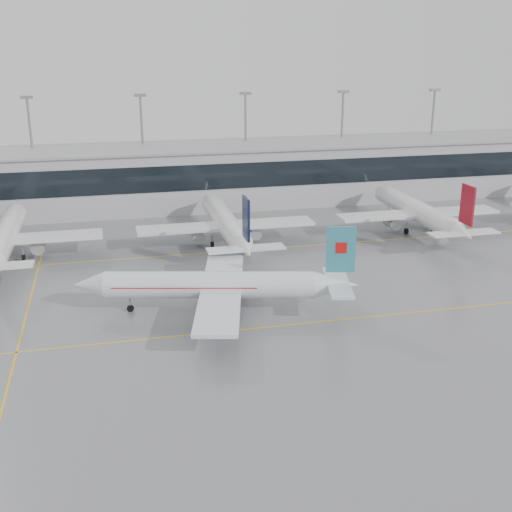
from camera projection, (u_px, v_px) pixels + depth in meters
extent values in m
plane|color=slate|center=(279.00, 326.00, 77.17)|extent=(320.00, 320.00, 0.00)
cube|color=gold|center=(279.00, 326.00, 77.16)|extent=(120.00, 0.25, 0.01)
cube|color=gold|center=(231.00, 251.00, 104.86)|extent=(120.00, 0.25, 0.01)
cube|color=gold|center=(30.00, 302.00, 84.43)|extent=(0.25, 60.00, 0.01)
cube|color=#A2A2A6|center=(200.00, 177.00, 132.52)|extent=(180.00, 15.00, 12.00)
cube|color=black|center=(206.00, 177.00, 125.07)|extent=(180.00, 0.20, 5.00)
cube|color=gray|center=(199.00, 147.00, 130.56)|extent=(182.00, 16.00, 0.40)
cylinder|color=gray|center=(33.00, 155.00, 129.24)|extent=(0.50, 0.50, 22.00)
cube|color=gray|center=(27.00, 97.00, 125.68)|extent=(2.40, 1.00, 0.60)
cylinder|color=gray|center=(143.00, 151.00, 134.07)|extent=(0.50, 0.50, 22.00)
cube|color=gray|center=(140.00, 95.00, 130.51)|extent=(2.40, 1.00, 0.60)
cylinder|color=gray|center=(246.00, 147.00, 138.89)|extent=(0.50, 0.50, 22.00)
cube|color=gray|center=(245.00, 93.00, 135.33)|extent=(2.40, 1.00, 0.60)
cylinder|color=gray|center=(341.00, 143.00, 143.72)|extent=(0.50, 0.50, 22.00)
cube|color=gray|center=(343.00, 92.00, 140.16)|extent=(2.40, 1.00, 0.60)
cylinder|color=gray|center=(431.00, 140.00, 148.55)|extent=(0.50, 0.50, 22.00)
cube|color=gray|center=(435.00, 90.00, 144.98)|extent=(2.40, 1.00, 0.60)
cylinder|color=silver|center=(209.00, 285.00, 80.12)|extent=(26.25, 9.36, 3.43)
cone|color=silver|center=(89.00, 285.00, 80.11)|extent=(4.68, 4.26, 3.43)
cone|color=silver|center=(336.00, 285.00, 80.14)|extent=(6.24, 4.63, 3.43)
cube|color=silver|center=(221.00, 288.00, 80.25)|extent=(11.39, 28.73, 0.45)
cube|color=silver|center=(338.00, 283.00, 80.04)|extent=(5.24, 11.25, 0.25)
cube|color=teal|center=(341.00, 250.00, 78.67)|extent=(3.58, 1.17, 5.85)
cylinder|color=#99989D|center=(215.00, 314.00, 76.17)|extent=(3.99, 2.87, 2.10)
cylinder|color=#99989D|center=(220.00, 285.00, 85.28)|extent=(3.99, 2.87, 2.10)
cylinder|color=gray|center=(130.00, 303.00, 80.89)|extent=(0.20, 0.20, 1.47)
cylinder|color=black|center=(130.00, 308.00, 81.12)|extent=(0.94, 0.50, 0.90)
cylinder|color=gray|center=(229.00, 310.00, 78.40)|extent=(0.24, 0.24, 1.47)
cylinder|color=black|center=(229.00, 316.00, 78.63)|extent=(1.17, 0.69, 1.10)
cylinder|color=gray|center=(230.00, 295.00, 83.33)|extent=(0.24, 0.24, 1.47)
cylinder|color=black|center=(230.00, 300.00, 83.56)|extent=(1.17, 0.69, 1.10)
cube|color=#B70F0F|center=(341.00, 247.00, 78.59)|extent=(1.47, 0.76, 1.40)
cube|color=#B70F0F|center=(185.00, 283.00, 80.06)|extent=(18.31, 7.52, 0.12)
cylinder|color=silver|center=(6.00, 235.00, 100.60)|extent=(3.59, 27.36, 3.59)
cone|color=silver|center=(17.00, 211.00, 115.08)|extent=(3.59, 4.00, 3.59)
cube|color=silver|center=(5.00, 240.00, 99.35)|extent=(29.64, 5.00, 0.45)
cylinder|color=#99989D|center=(38.00, 246.00, 101.33)|extent=(2.10, 3.60, 2.10)
cylinder|color=gray|center=(15.00, 232.00, 111.28)|extent=(0.20, 0.20, 1.56)
cylinder|color=black|center=(16.00, 236.00, 111.52)|extent=(0.30, 0.90, 0.90)
cylinder|color=gray|center=(23.00, 253.00, 99.65)|extent=(0.24, 0.24, 1.56)
cylinder|color=black|center=(24.00, 258.00, 99.89)|extent=(0.45, 1.10, 1.10)
cylinder|color=silver|center=(225.00, 221.00, 108.28)|extent=(3.59, 27.36, 3.59)
cone|color=silver|center=(209.00, 200.00, 122.76)|extent=(3.59, 4.00, 3.59)
cone|color=silver|center=(246.00, 250.00, 93.07)|extent=(3.59, 5.60, 3.59)
cube|color=silver|center=(226.00, 226.00, 107.02)|extent=(29.64, 5.00, 0.45)
cube|color=silver|center=(246.00, 249.00, 92.79)|extent=(11.40, 2.80, 0.25)
cube|color=black|center=(246.00, 218.00, 91.17)|extent=(0.35, 3.60, 6.12)
cylinder|color=#99989D|center=(198.00, 235.00, 106.91)|extent=(2.10, 3.60, 2.10)
cylinder|color=#99989D|center=(254.00, 232.00, 109.01)|extent=(2.10, 3.60, 2.10)
cylinder|color=gray|center=(214.00, 220.00, 118.95)|extent=(0.20, 0.20, 1.56)
cylinder|color=black|center=(214.00, 224.00, 119.20)|extent=(0.30, 0.90, 0.90)
cylinder|color=gray|center=(212.00, 240.00, 106.18)|extent=(0.24, 0.24, 1.56)
cylinder|color=black|center=(212.00, 245.00, 106.43)|extent=(0.45, 1.10, 1.10)
cylinder|color=gray|center=(243.00, 238.00, 107.32)|extent=(0.24, 0.24, 1.56)
cylinder|color=black|center=(243.00, 243.00, 107.57)|extent=(0.45, 1.10, 1.10)
cylinder|color=silver|center=(415.00, 209.00, 115.96)|extent=(3.59, 27.36, 3.59)
cone|color=silver|center=(379.00, 191.00, 130.44)|extent=(3.59, 4.00, 3.59)
cone|color=silver|center=(463.00, 234.00, 100.75)|extent=(3.59, 5.60, 3.59)
cube|color=silver|center=(418.00, 213.00, 114.70)|extent=(29.64, 5.00, 0.45)
cube|color=silver|center=(464.00, 233.00, 100.47)|extent=(11.40, 2.80, 0.25)
cube|color=maroon|center=(467.00, 205.00, 98.85)|extent=(0.35, 3.60, 6.12)
cylinder|color=#99989D|center=(392.00, 222.00, 114.58)|extent=(2.10, 3.60, 2.10)
cylinder|color=#99989D|center=(440.00, 219.00, 116.69)|extent=(2.10, 3.60, 2.10)
cylinder|color=gray|center=(389.00, 209.00, 126.63)|extent=(0.20, 0.20, 1.56)
cylinder|color=black|center=(388.00, 213.00, 126.88)|extent=(0.30, 0.90, 0.90)
cylinder|color=gray|center=(407.00, 227.00, 113.86)|extent=(0.24, 0.24, 1.56)
cylinder|color=black|center=(406.00, 231.00, 114.11)|extent=(0.45, 1.10, 1.10)
cylinder|color=gray|center=(433.00, 225.00, 115.00)|extent=(0.24, 0.24, 1.56)
cylinder|color=black|center=(433.00, 229.00, 115.25)|extent=(0.45, 1.10, 1.10)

